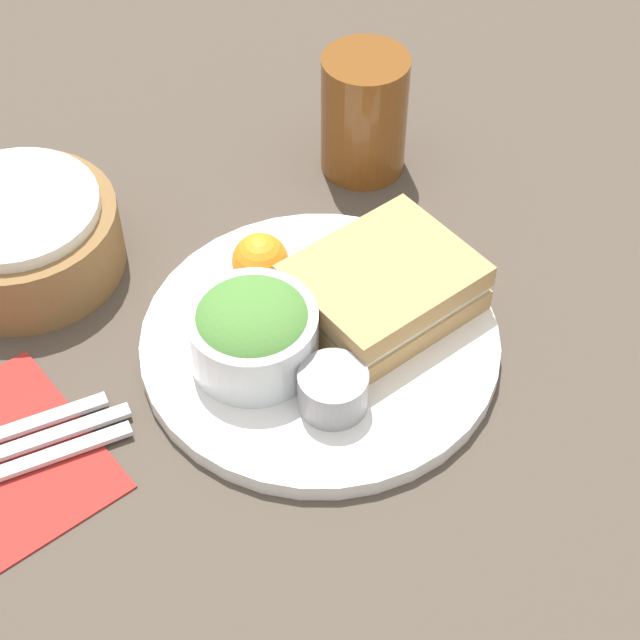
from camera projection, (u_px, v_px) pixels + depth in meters
The scene contains 12 objects.
ground_plane at pixel (320, 348), 0.91m from camera, with size 4.00×4.00×0.00m, color #4C4238.
plate at pixel (320, 342), 0.90m from camera, with size 0.30×0.30×0.02m, color white.
sandwich at pixel (383, 287), 0.90m from camera, with size 0.15×0.12×0.05m.
salad_bowl at pixel (253, 331), 0.85m from camera, with size 0.11×0.11×0.07m.
dressing_cup at pixel (333, 390), 0.83m from camera, with size 0.06×0.06×0.04m, color #99999E.
orange_wedge at pixel (257, 263), 0.92m from camera, with size 0.05×0.05×0.05m, color orange.
drink_glass at pixel (364, 114), 1.02m from camera, with size 0.08×0.08×0.12m, color brown.
bread_basket at pixel (21, 236), 0.95m from camera, with size 0.18×0.18×0.08m.
napkin at pixel (13, 453), 0.83m from camera, with size 0.12×0.17×0.00m, color #B22823.
fork at pixel (18, 467), 0.82m from camera, with size 0.18×0.01×0.01m, color silver.
knife at pixel (12, 450), 0.83m from camera, with size 0.19×0.01×0.01m, color silver.
spoon at pixel (7, 433), 0.84m from camera, with size 0.16×0.01×0.01m, color silver.
Camera 1 is at (-0.37, -0.46, 0.69)m, focal length 60.00 mm.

